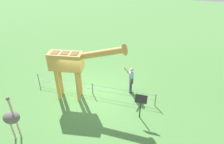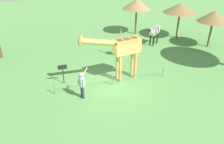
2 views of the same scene
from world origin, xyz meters
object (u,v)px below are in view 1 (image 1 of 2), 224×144
object	(u,v)px
info_sign	(141,102)
ostrich	(12,118)
giraffe	(73,63)
visitor	(131,79)

from	to	relation	value
info_sign	ostrich	bearing A→B (deg)	-150.55
giraffe	info_sign	xyz separation A→B (m)	(3.62, -0.57, -1.21)
ostrich	giraffe	bearing A→B (deg)	69.70
ostrich	visitor	bearing A→B (deg)	49.24
giraffe	info_sign	bearing A→B (deg)	-8.97
visitor	ostrich	bearing A→B (deg)	-130.76
visitor	ostrich	distance (m)	6.11
visitor	info_sign	xyz separation A→B (m)	(0.85, -1.89, 0.05)
visitor	info_sign	bearing A→B (deg)	-65.73
visitor	ostrich	xyz separation A→B (m)	(-3.99, -4.62, 0.27)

